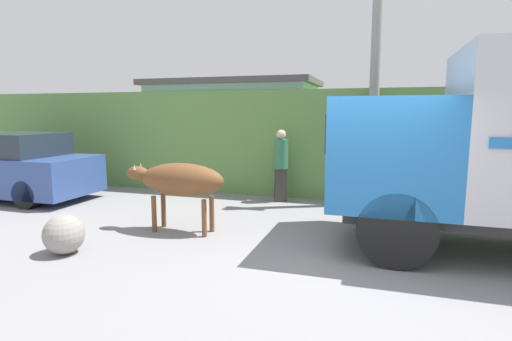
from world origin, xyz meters
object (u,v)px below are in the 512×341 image
Objects in this scene: utility_pole at (376,60)px; roadside_rock at (64,234)px; pedestrian_on_hill at (281,162)px; brown_cow at (180,180)px; parked_suv at (8,167)px.

roadside_rock is at bearing -132.44° from utility_pole.
utility_pole reaches higher than roadside_rock.
brown_cow is at bearing 46.20° from pedestrian_on_hill.
parked_suv is 7.02m from pedestrian_on_hill.
utility_pole reaches higher than brown_cow.
parked_suv is 5.36m from roadside_rock.
parked_suv is (-5.64, 1.34, -0.15)m from brown_cow.
brown_cow is 0.43× the size of parked_suv.
roadside_rock is (-1.19, -1.61, -0.66)m from brown_cow.
roadside_rock is at bearing 40.36° from pedestrian_on_hill.
brown_cow reaches higher than roadside_rock.
pedestrian_on_hill is (1.17, 3.02, 0.02)m from brown_cow.
parked_suv reaches higher than roadside_rock.
parked_suv is at bearing 146.48° from roadside_rock.
pedestrian_on_hill is 3.23m from utility_pole.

